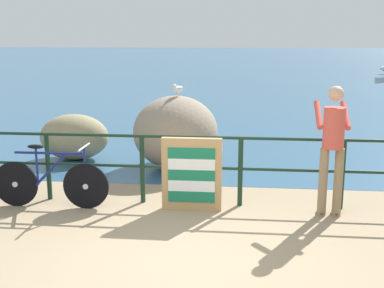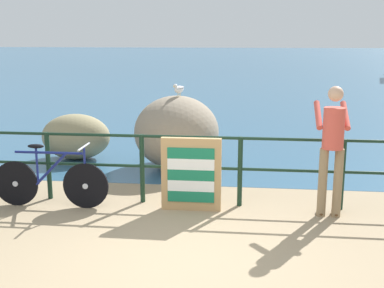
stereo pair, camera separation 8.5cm
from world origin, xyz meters
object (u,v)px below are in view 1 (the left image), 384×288
person_at_railing (333,145)px  seagull (178,89)px  bicycle (51,181)px  folded_deckchair_stack (192,174)px  breakwater_boulder_main (176,132)px  breakwater_boulder_left (74,137)px

person_at_railing → seagull: 3.30m
bicycle → person_at_railing: bearing=1.0°
folded_deckchair_stack → breakwater_boulder_main: bearing=103.2°
breakwater_boulder_main → breakwater_boulder_left: bearing=169.0°
folded_deckchair_stack → seagull: (-0.48, 2.21, 0.96)m
folded_deckchair_stack → seagull: bearing=102.2°
bicycle → breakwater_boulder_main: size_ratio=1.02×
folded_deckchair_stack → seagull: seagull is taller
person_at_railing → breakwater_boulder_left: (-4.51, 2.70, -0.54)m
folded_deckchair_stack → breakwater_boulder_main: size_ratio=0.62×
bicycle → folded_deckchair_stack: folded_deckchair_stack is taller
bicycle → folded_deckchair_stack: (2.02, 0.10, 0.13)m
bicycle → breakwater_boulder_main: 2.80m
person_at_railing → breakwater_boulder_main: bearing=47.7°
folded_deckchair_stack → bicycle: bearing=-177.3°
breakwater_boulder_main → seagull: bearing=-46.2°
person_at_railing → breakwater_boulder_main: (-2.43, 2.29, -0.32)m
bicycle → breakwater_boulder_left: bearing=102.1°
breakwater_boulder_main → seagull: 0.81m
breakwater_boulder_left → folded_deckchair_stack: bearing=-45.7°
bicycle → breakwater_boulder_left: 2.83m
person_at_railing → seagull: size_ratio=5.32×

